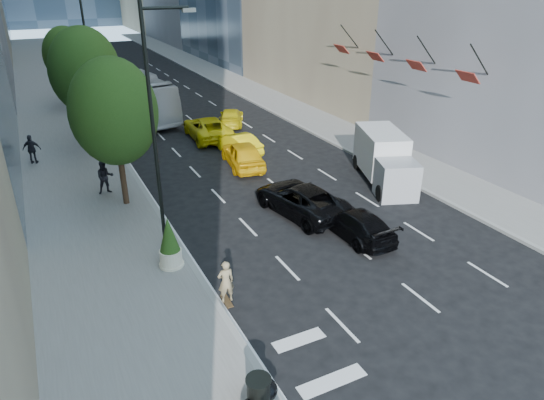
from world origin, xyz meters
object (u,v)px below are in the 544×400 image
black_sedan_lincoln (301,199)px  black_sedan_mercedes (355,223)px  box_truck (384,158)px  trash_can (259,394)px  planter_shrub (170,243)px  city_bus (129,94)px  skateboarder (226,284)px

black_sedan_lincoln → black_sedan_mercedes: 3.37m
black_sedan_lincoln → box_truck: bearing=-177.3°
black_sedan_mercedes → box_truck: box_truck is taller
trash_can → black_sedan_mercedes: bearing=40.6°
planter_shrub → box_truck: bearing=14.6°
black_sedan_lincoln → city_bus: size_ratio=0.41×
skateboarder → box_truck: (12.38, 6.71, 0.60)m
skateboarder → box_truck: size_ratio=0.27×
black_sedan_lincoln → box_truck: (6.28, 1.42, 0.67)m
skateboarder → trash_can: size_ratio=1.72×
black_sedan_mercedes → trash_can: black_sedan_mercedes is taller
box_truck → trash_can: bearing=-118.4°
skateboarder → city_bus: city_bus is taller
black_sedan_mercedes → city_bus: size_ratio=0.33×
box_truck → black_sedan_lincoln: bearing=-146.7°
skateboarder → trash_can: skateboarder is taller
black_sedan_lincoln → trash_can: (-7.10, -10.20, -0.13)m
black_sedan_lincoln → skateboarder: bearing=30.9°
planter_shrub → skateboarder: bearing=-70.1°
skateboarder → black_sedan_mercedes: (7.16, 2.09, -0.18)m
city_bus → skateboarder: bearing=-104.1°
skateboarder → trash_can: 5.01m
black_sedan_mercedes → trash_can: 10.75m
city_bus → planter_shrub: (-3.55, -24.85, -0.70)m
city_bus → trash_can: city_bus is taller
skateboarder → black_sedan_lincoln: skateboarder is taller
box_truck → planter_shrub: box_truck is taller
planter_shrub → black_sedan_lincoln: bearing=16.3°
trash_can → planter_shrub: bearing=91.1°
city_bus → trash_can: (-3.40, -32.93, -1.25)m
black_sedan_mercedes → box_truck: size_ratio=0.72×
skateboarder → city_bus: 28.15m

